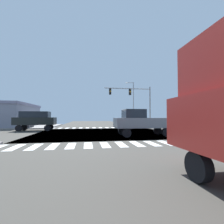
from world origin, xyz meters
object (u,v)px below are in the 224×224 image
street_lamp (132,100)px  suv_farside_1 (36,119)px  pickup_queued_2 (141,121)px  traffic_signal_mast (133,97)px

street_lamp → suv_farside_1: size_ratio=1.93×
pickup_queued_2 → street_lamp: bearing=-14.3°
traffic_signal_mast → street_lamp: (1.93, 6.62, 0.26)m
traffic_signal_mast → street_lamp: 6.90m
street_lamp → suv_farside_1: bearing=-145.2°
traffic_signal_mast → pickup_queued_2: traffic_signal_mast is taller
traffic_signal_mast → suv_farside_1: size_ratio=1.68×
traffic_signal_mast → street_lamp: size_ratio=0.87×
street_lamp → pickup_queued_2: (-4.54, -17.79, -3.95)m
street_lamp → suv_farside_1: (-15.49, -10.79, -3.85)m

